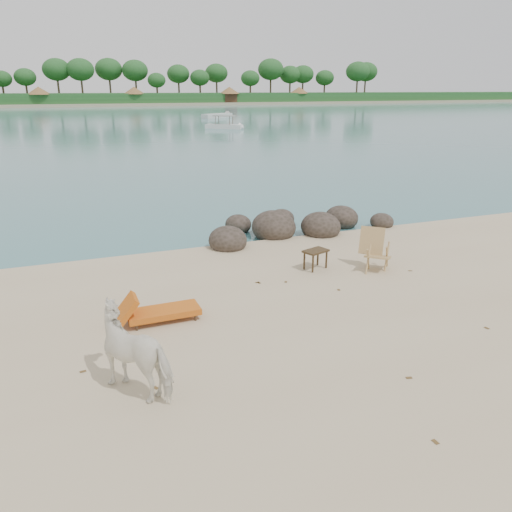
{
  "coord_description": "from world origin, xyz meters",
  "views": [
    {
      "loc": [
        -3.59,
        -7.08,
        4.27
      ],
      "look_at": [
        -0.11,
        2.0,
        1.0
      ],
      "focal_mm": 35.0,
      "sensor_mm": 36.0,
      "label": 1
    }
  ],
  "objects_px": {
    "side_table": "(315,261)",
    "deck_chair": "(378,252)",
    "lounge_chair": "(164,309)",
    "cow": "(139,351)",
    "boulders": "(292,227)"
  },
  "relations": [
    {
      "from": "boulders",
      "to": "lounge_chair",
      "type": "bearing_deg",
      "value": -135.97
    },
    {
      "from": "lounge_chair",
      "to": "deck_chair",
      "type": "distance_m",
      "value": 5.52
    },
    {
      "from": "cow",
      "to": "lounge_chair",
      "type": "relative_size",
      "value": 0.87
    },
    {
      "from": "lounge_chair",
      "to": "deck_chair",
      "type": "height_order",
      "value": "deck_chair"
    },
    {
      "from": "boulders",
      "to": "side_table",
      "type": "relative_size",
      "value": 10.53
    },
    {
      "from": "side_table",
      "to": "deck_chair",
      "type": "xyz_separation_m",
      "value": [
        1.38,
        -0.62,
        0.26
      ]
    },
    {
      "from": "deck_chair",
      "to": "lounge_chair",
      "type": "bearing_deg",
      "value": -127.9
    },
    {
      "from": "boulders",
      "to": "cow",
      "type": "height_order",
      "value": "cow"
    },
    {
      "from": "boulders",
      "to": "deck_chair",
      "type": "bearing_deg",
      "value": -82.2
    },
    {
      "from": "cow",
      "to": "deck_chair",
      "type": "xyz_separation_m",
      "value": [
        6.19,
        3.05,
        -0.12
      ]
    },
    {
      "from": "cow",
      "to": "lounge_chair",
      "type": "height_order",
      "value": "cow"
    },
    {
      "from": "lounge_chair",
      "to": "boulders",
      "type": "bearing_deg",
      "value": 43.06
    },
    {
      "from": "cow",
      "to": "lounge_chair",
      "type": "bearing_deg",
      "value": -148.37
    },
    {
      "from": "lounge_chair",
      "to": "deck_chair",
      "type": "bearing_deg",
      "value": 8.62
    },
    {
      "from": "boulders",
      "to": "deck_chair",
      "type": "xyz_separation_m",
      "value": [
        0.52,
        -3.83,
        0.31
      ]
    }
  ]
}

